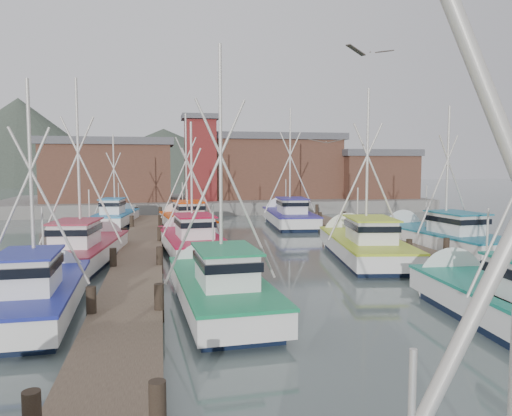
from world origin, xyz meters
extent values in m
plane|color=#485755|center=(0.00, 0.00, 0.00)|extent=(260.00, 260.00, 0.00)
cube|color=#4D3D2F|center=(-7.00, 4.00, 0.20)|extent=(2.20, 46.00, 0.40)
cylinder|color=black|center=(-8.00, -2.00, 0.45)|extent=(0.30, 0.30, 1.50)
cylinder|color=black|center=(-8.00, 5.00, 0.45)|extent=(0.30, 0.30, 1.50)
cylinder|color=black|center=(-8.00, 12.00, 0.45)|extent=(0.30, 0.30, 1.50)
cylinder|color=black|center=(-8.00, 19.00, 0.45)|extent=(0.30, 0.30, 1.50)
cylinder|color=black|center=(-8.00, 26.00, 0.45)|extent=(0.30, 0.30, 1.50)
cylinder|color=black|center=(-6.00, -2.00, 0.45)|extent=(0.30, 0.30, 1.50)
cylinder|color=black|center=(-6.00, 5.00, 0.45)|extent=(0.30, 0.30, 1.50)
cylinder|color=black|center=(-6.00, 12.00, 0.45)|extent=(0.30, 0.30, 1.50)
cylinder|color=black|center=(-6.00, 19.00, 0.45)|extent=(0.30, 0.30, 1.50)
cylinder|color=black|center=(-6.00, 26.00, 0.45)|extent=(0.30, 0.30, 1.50)
cube|color=#4D3D2F|center=(7.00, 4.00, 0.20)|extent=(2.20, 46.00, 0.40)
cylinder|color=black|center=(6.00, -2.00, 0.45)|extent=(0.30, 0.30, 1.50)
cylinder|color=black|center=(6.00, 5.00, 0.45)|extent=(0.30, 0.30, 1.50)
cylinder|color=black|center=(6.00, 12.00, 0.45)|extent=(0.30, 0.30, 1.50)
cylinder|color=black|center=(6.00, 19.00, 0.45)|extent=(0.30, 0.30, 1.50)
cylinder|color=black|center=(6.00, 26.00, 0.45)|extent=(0.30, 0.30, 1.50)
cylinder|color=black|center=(8.00, 5.00, 0.45)|extent=(0.30, 0.30, 1.50)
cylinder|color=black|center=(8.00, 12.00, 0.45)|extent=(0.30, 0.30, 1.50)
cylinder|color=black|center=(8.00, 19.00, 0.45)|extent=(0.30, 0.30, 1.50)
cylinder|color=black|center=(8.00, 26.00, 0.45)|extent=(0.30, 0.30, 1.50)
cube|color=slate|center=(0.00, 37.00, 0.60)|extent=(44.00, 16.00, 1.20)
cube|color=brown|center=(-11.00, 35.00, 3.95)|extent=(12.00, 8.00, 5.50)
cube|color=#56565B|center=(-11.00, 35.00, 7.05)|extent=(12.72, 8.48, 0.70)
cube|color=brown|center=(6.00, 37.00, 4.30)|extent=(14.00, 9.00, 6.20)
cube|color=#56565B|center=(6.00, 37.00, 7.75)|extent=(14.84, 9.54, 0.70)
cube|color=brown|center=(17.00, 34.00, 3.45)|extent=(8.00, 6.00, 4.50)
cube|color=#56565B|center=(17.00, 34.00, 6.05)|extent=(8.48, 6.36, 0.70)
cube|color=maroon|center=(-2.00, 33.00, 5.20)|extent=(3.00, 3.00, 8.00)
cube|color=#56565B|center=(-2.00, 33.00, 9.45)|extent=(3.60, 3.60, 0.50)
cone|color=#475345|center=(-40.00, 115.00, 0.00)|extent=(110.00, 110.00, 42.00)
cone|color=#475345|center=(-5.00, 130.00, 0.00)|extent=(140.00, 140.00, 30.00)
cone|color=#475345|center=(35.00, 120.00, 0.00)|extent=(90.00, 90.00, 24.00)
cube|color=black|center=(-4.01, -1.17, 0.05)|extent=(2.74, 7.20, 0.70)
cube|color=white|center=(-4.01, -1.17, 0.70)|extent=(3.12, 8.19, 0.80)
cube|color=#178751|center=(-4.01, -1.17, 1.08)|extent=(3.20, 8.27, 0.10)
cone|color=white|center=(-4.26, 2.84, 0.55)|extent=(2.58, 1.26, 2.51)
cube|color=white|center=(-3.95, -2.13, 1.65)|extent=(1.77, 2.51, 1.10)
cube|color=black|center=(-3.95, -2.13, 1.88)|extent=(1.89, 2.76, 0.28)
cube|color=#178751|center=(-3.95, -2.13, 2.24)|extent=(2.00, 2.92, 0.07)
cylinder|color=beige|center=(-4.00, -1.33, 4.87)|extent=(0.12, 0.12, 7.54)
cylinder|color=beige|center=(-4.51, -1.36, 3.98)|extent=(2.68, 0.25, 5.89)
cylinder|color=beige|center=(-3.48, -1.30, 3.98)|extent=(2.68, 0.25, 5.89)
cylinder|color=beige|center=(-4.10, 0.27, 2.30)|extent=(0.07, 0.07, 2.24)
cone|color=white|center=(4.52, -0.51, 0.55)|extent=(2.65, 1.26, 2.59)
cylinder|color=beige|center=(3.72, -4.78, 3.44)|extent=(2.20, 0.22, 4.79)
cylinder|color=beige|center=(4.35, -3.15, 2.30)|extent=(0.07, 0.07, 2.31)
cube|color=black|center=(-9.79, -0.92, 0.05)|extent=(2.34, 6.59, 0.70)
cube|color=white|center=(-9.79, -0.92, 0.70)|extent=(2.66, 7.49, 0.80)
cube|color=navy|center=(-9.79, -0.92, 1.08)|extent=(2.73, 7.56, 0.10)
cone|color=white|center=(-9.91, 2.78, 0.55)|extent=(2.35, 1.18, 2.31)
cube|color=white|center=(-9.76, -1.81, 1.65)|extent=(1.57, 2.27, 1.10)
cube|color=black|center=(-9.76, -1.81, 1.88)|extent=(1.67, 2.50, 0.28)
cube|color=navy|center=(-9.76, -1.81, 2.24)|extent=(1.77, 2.65, 0.07)
cylinder|color=beige|center=(-9.78, -1.07, 4.26)|extent=(0.11, 0.11, 6.32)
cylinder|color=beige|center=(-10.29, -1.09, 3.52)|extent=(2.26, 0.16, 4.94)
cylinder|color=beige|center=(-9.27, -1.05, 3.52)|extent=(2.26, 0.16, 4.94)
cylinder|color=beige|center=(-9.83, 0.41, 2.30)|extent=(0.07, 0.07, 2.22)
cube|color=black|center=(-4.33, 9.21, 0.05)|extent=(3.03, 7.44, 0.70)
cube|color=white|center=(-4.33, 9.21, 0.70)|extent=(3.44, 8.45, 0.80)
cube|color=#B00B2F|center=(-4.33, 9.21, 1.08)|extent=(3.53, 8.54, 0.10)
cone|color=white|center=(-4.72, 13.31, 0.55)|extent=(2.67, 1.34, 2.58)
cube|color=white|center=(-4.24, 8.23, 1.65)|extent=(1.89, 2.62, 1.10)
cube|color=black|center=(-4.24, 8.23, 1.88)|extent=(2.02, 2.87, 0.28)
cube|color=#B00B2F|center=(-4.24, 8.23, 2.24)|extent=(2.14, 3.05, 0.07)
cylinder|color=beige|center=(-4.31, 9.05, 4.08)|extent=(0.13, 0.13, 5.95)
cylinder|color=beige|center=(-4.84, 9.00, 3.38)|extent=(2.14, 0.29, 4.66)
cylinder|color=beige|center=(-3.79, 9.10, 3.38)|extent=(2.14, 0.29, 4.66)
cylinder|color=beige|center=(-4.47, 10.69, 2.30)|extent=(0.07, 0.07, 2.30)
cube|color=black|center=(4.25, 6.31, 0.05)|extent=(3.87, 8.48, 0.70)
cube|color=white|center=(4.25, 6.31, 0.70)|extent=(4.40, 9.63, 0.80)
cube|color=#B8D428|center=(4.25, 6.31, 1.08)|extent=(4.50, 9.74, 0.10)
cone|color=white|center=(4.95, 10.90, 0.55)|extent=(3.03, 1.53, 2.90)
cube|color=white|center=(4.08, 5.21, 1.65)|extent=(2.28, 3.04, 1.10)
cube|color=black|center=(4.08, 5.21, 1.88)|extent=(2.44, 3.33, 0.28)
cube|color=#B8D428|center=(4.08, 5.21, 2.24)|extent=(2.58, 3.53, 0.07)
cylinder|color=beige|center=(4.22, 6.13, 4.84)|extent=(0.15, 0.15, 7.48)
cylinder|color=beige|center=(3.63, 6.22, 3.96)|extent=(2.66, 0.50, 5.84)
cylinder|color=beige|center=(4.81, 6.04, 3.96)|extent=(2.66, 0.50, 5.84)
cylinder|color=beige|center=(4.50, 7.96, 2.30)|extent=(0.09, 0.09, 2.59)
cube|color=black|center=(-9.68, 7.54, 0.05)|extent=(3.29, 7.70, 0.70)
cube|color=white|center=(-9.68, 7.54, 0.70)|extent=(3.74, 8.75, 0.80)
cube|color=maroon|center=(-9.68, 7.54, 1.08)|extent=(3.83, 8.84, 0.10)
cone|color=white|center=(-9.17, 11.75, 0.55)|extent=(2.76, 1.41, 2.65)
cube|color=white|center=(-9.80, 6.53, 1.65)|extent=(2.00, 2.73, 1.10)
cube|color=black|center=(-9.80, 6.53, 1.88)|extent=(2.14, 2.99, 0.28)
cube|color=maroon|center=(-9.80, 6.53, 2.24)|extent=(2.27, 3.18, 0.07)
cylinder|color=beige|center=(-9.70, 7.37, 4.97)|extent=(0.14, 0.14, 7.74)
cylinder|color=beige|center=(-10.27, 7.44, 4.06)|extent=(2.76, 0.42, 6.05)
cylinder|color=beige|center=(-9.12, 7.30, 4.06)|extent=(2.76, 0.42, 6.05)
cylinder|color=beige|center=(-9.49, 9.06, 2.30)|extent=(0.08, 0.08, 2.54)
cube|color=black|center=(9.67, 8.04, 0.05)|extent=(3.49, 8.15, 0.70)
cube|color=white|center=(9.67, 8.04, 0.70)|extent=(3.96, 9.26, 0.80)
cube|color=#186C84|center=(9.67, 8.04, 1.08)|extent=(4.06, 9.36, 0.10)
cone|color=white|center=(9.16, 12.50, 0.55)|extent=(2.95, 1.42, 2.84)
cube|color=white|center=(9.79, 6.96, 1.65)|extent=(2.13, 2.89, 1.10)
cube|color=black|center=(9.79, 6.96, 1.88)|extent=(2.28, 3.17, 0.28)
cube|color=#186C84|center=(9.79, 6.96, 2.24)|extent=(2.42, 3.36, 0.07)
cylinder|color=beige|center=(9.69, 7.86, 4.57)|extent=(0.15, 0.15, 6.93)
cylinder|color=beige|center=(9.09, 7.79, 3.75)|extent=(2.48, 0.38, 5.42)
cylinder|color=beige|center=(10.29, 7.93, 3.75)|extent=(2.48, 0.38, 5.42)
cylinder|color=beige|center=(9.49, 9.64, 2.30)|extent=(0.08, 0.08, 2.63)
cube|color=black|center=(-4.14, 18.74, 0.05)|extent=(3.35, 7.72, 0.70)
cube|color=white|center=(-4.14, 18.74, 0.70)|extent=(3.81, 8.78, 0.80)
cube|color=#EB4001|center=(-4.14, 18.74, 1.08)|extent=(3.90, 8.87, 0.10)
cone|color=white|center=(-4.67, 22.95, 0.55)|extent=(2.77, 1.42, 2.66)
cube|color=white|center=(-4.02, 17.72, 1.65)|extent=(2.02, 2.74, 1.10)
cube|color=black|center=(-4.02, 17.72, 1.88)|extent=(2.16, 3.01, 0.28)
cube|color=#EB4001|center=(-4.02, 17.72, 2.24)|extent=(2.29, 3.19, 0.07)
cylinder|color=beige|center=(-4.12, 18.57, 4.77)|extent=(0.13, 0.13, 7.33)
cylinder|color=beige|center=(-4.66, 18.50, 3.90)|extent=(2.61, 0.42, 5.73)
cylinder|color=beige|center=(-3.58, 18.63, 3.90)|extent=(2.61, 0.42, 5.73)
cylinder|color=beige|center=(-4.33, 20.25, 2.30)|extent=(0.08, 0.08, 2.37)
cube|color=black|center=(4.04, 20.72, 0.05)|extent=(3.32, 8.44, 0.70)
cube|color=white|center=(4.04, 20.72, 0.70)|extent=(3.78, 9.59, 0.80)
cube|color=navy|center=(4.04, 20.72, 1.08)|extent=(3.87, 9.69, 0.10)
cone|color=white|center=(4.40, 25.40, 0.55)|extent=(3.01, 1.33, 2.93)
cube|color=white|center=(3.95, 19.60, 1.65)|extent=(2.11, 2.95, 1.10)
cube|color=black|center=(3.95, 19.60, 1.88)|extent=(2.25, 3.24, 0.28)
cube|color=navy|center=(3.95, 19.60, 2.24)|extent=(2.39, 3.44, 0.07)
cylinder|color=beige|center=(4.02, 20.54, 5.13)|extent=(0.14, 0.14, 8.06)
cylinder|color=beige|center=(3.43, 20.58, 4.18)|extent=(2.87, 0.32, 6.30)
cylinder|color=beige|center=(4.62, 20.49, 4.18)|extent=(2.87, 0.32, 6.30)
cylinder|color=beige|center=(4.17, 22.41, 2.30)|extent=(0.08, 0.08, 2.62)
cube|color=black|center=(-9.42, 22.52, 0.05)|extent=(2.88, 6.51, 0.70)
cube|color=white|center=(-9.42, 22.52, 0.70)|extent=(3.28, 7.40, 0.80)
cube|color=#217DBA|center=(-9.42, 22.52, 1.08)|extent=(3.35, 7.48, 0.10)
cone|color=white|center=(-8.93, 26.06, 0.55)|extent=(2.36, 1.39, 2.23)
cube|color=white|center=(-9.54, 21.67, 1.65)|extent=(1.72, 2.32, 1.10)
cube|color=black|center=(-9.54, 21.67, 1.88)|extent=(1.84, 2.55, 0.28)
cube|color=#217DBA|center=(-9.54, 21.67, 2.24)|extent=(1.95, 2.70, 0.07)
cylinder|color=beige|center=(-9.44, 22.38, 4.09)|extent=(0.12, 0.12, 5.99)
cylinder|color=beige|center=(-9.93, 22.45, 3.39)|extent=(2.14, 0.37, 4.68)
cylinder|color=beige|center=(-8.95, 22.31, 3.39)|extent=(2.14, 0.37, 4.68)
cylinder|color=beige|center=(-9.25, 23.80, 2.30)|extent=(0.07, 0.07, 2.15)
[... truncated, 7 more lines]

